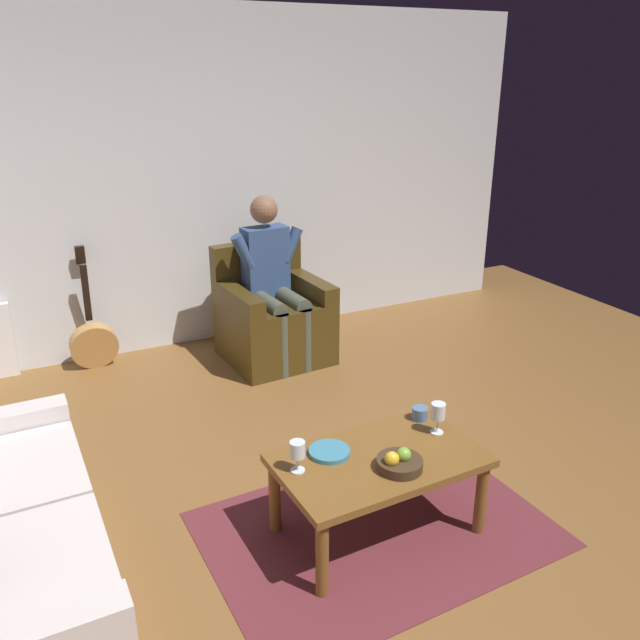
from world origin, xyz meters
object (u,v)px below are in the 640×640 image
object	(u,v)px
armchair	(273,319)
fruit_bowl	(399,462)
guitar	(93,341)
decorative_dish	(329,452)
wine_glass_far	(297,451)
coffee_table	(379,468)
wine_glass_near	(438,413)
candle_jar	(420,413)
person_seated	(273,276)

from	to	relation	value
armchair	fruit_bowl	xyz separation A→B (m)	(0.32, 2.35, 0.15)
guitar	decorative_dish	bearing A→B (deg)	106.90
wine_glass_far	fruit_bowl	xyz separation A→B (m)	(-0.44, 0.20, -0.07)
coffee_table	fruit_bowl	bearing A→B (deg)	103.85
decorative_dish	wine_glass_near	bearing A→B (deg)	173.34
decorative_dish	guitar	bearing A→B (deg)	-73.10
fruit_bowl	wine_glass_near	bearing A→B (deg)	-151.78
guitar	armchair	bearing A→B (deg)	161.35
candle_jar	guitar	bearing A→B (deg)	-60.93
fruit_bowl	decorative_dish	world-z (taller)	fruit_bowl
guitar	coffee_table	bearing A→B (deg)	110.12
wine_glass_near	candle_jar	world-z (taller)	wine_glass_near
coffee_table	decorative_dish	world-z (taller)	decorative_dish
person_seated	wine_glass_far	size ratio (longest dim) A/B	8.25
wine_glass_far	fruit_bowl	size ratio (longest dim) A/B	0.71
guitar	candle_jar	xyz separation A→B (m)	(-1.36, 2.45, 0.26)
coffee_table	wine_glass_far	size ratio (longest dim) A/B	6.50
armchair	guitar	size ratio (longest dim) A/B	0.94
guitar	wine_glass_far	xyz separation A→B (m)	(-0.57, 2.60, 0.33)
coffee_table	wine_glass_near	bearing A→B (deg)	-170.83
armchair	decorative_dish	xyz separation A→B (m)	(0.56, 2.09, 0.12)
armchair	decorative_dish	size ratio (longest dim) A/B	4.40
fruit_bowl	decorative_dish	bearing A→B (deg)	-47.46
candle_jar	armchair	bearing A→B (deg)	-89.05
guitar	wine_glass_far	size ratio (longest dim) A/B	6.10
person_seated	wine_glass_near	world-z (taller)	person_seated
wine_glass_far	armchair	bearing A→B (deg)	-109.42
person_seated	wine_glass_far	world-z (taller)	person_seated
person_seated	decorative_dish	size ratio (longest dim) A/B	6.32
guitar	wine_glass_far	world-z (taller)	guitar
decorative_dish	candle_jar	size ratio (longest dim) A/B	2.38
wine_glass_near	wine_glass_far	xyz separation A→B (m)	(0.79, -0.01, -0.01)
wine_glass_far	decorative_dish	distance (m)	0.23
coffee_table	guitar	xyz separation A→B (m)	(0.98, -2.67, -0.16)
armchair	decorative_dish	bearing A→B (deg)	70.89
guitar	candle_jar	distance (m)	2.81
guitar	decorative_dish	size ratio (longest dim) A/B	4.67
person_seated	wine_glass_near	distance (m)	2.14
wine_glass_near	decorative_dish	distance (m)	0.61
wine_glass_near	decorative_dish	bearing A→B (deg)	-6.66
guitar	candle_jar	world-z (taller)	guitar
guitar	wine_glass_near	distance (m)	2.96
wine_glass_near	armchair	bearing A→B (deg)	-89.09
person_seated	guitar	bearing A→B (deg)	-23.70
fruit_bowl	candle_jar	distance (m)	0.49
guitar	wine_glass_far	distance (m)	2.68
person_seated	candle_jar	bearing A→B (deg)	86.77
fruit_bowl	candle_jar	size ratio (longest dim) A/B	2.56
wine_glass_far	fruit_bowl	world-z (taller)	wine_glass_far
wine_glass_near	candle_jar	bearing A→B (deg)	-89.55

